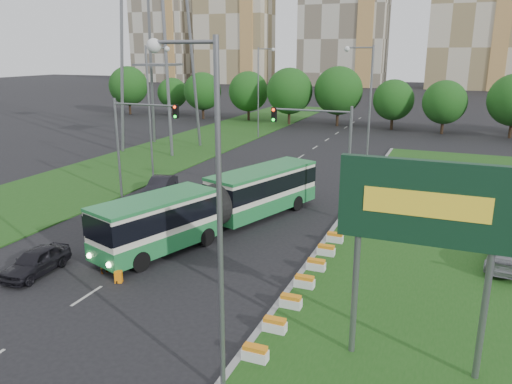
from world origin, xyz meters
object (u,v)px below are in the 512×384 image
at_px(shopping_trolley, 118,277).
at_px(articulated_bus, 216,203).
at_px(traffic_mast_left, 134,133).
at_px(car_left_near, 36,261).
at_px(pedestrian, 104,260).
at_px(car_median, 505,256).
at_px(billboard, 425,212).
at_px(car_left_far, 161,186).
at_px(traffic_mast_median, 327,144).

bearing_deg(shopping_trolley, articulated_bus, 59.66).
bearing_deg(traffic_mast_left, car_left_near, -77.15).
bearing_deg(shopping_trolley, car_left_near, 166.16).
relative_size(pedestrian, shopping_trolley, 2.48).
bearing_deg(car_median, car_left_near, 31.09).
distance_m(articulated_bus, shopping_trolley, 9.25).
relative_size(billboard, traffic_mast_left, 1.00).
bearing_deg(billboard, pedestrian, 171.23).
bearing_deg(articulated_bus, shopping_trolley, -78.48).
height_order(traffic_mast_left, car_left_near, traffic_mast_left).
bearing_deg(car_left_far, car_median, -25.89).
relative_size(car_left_near, car_median, 0.93).
bearing_deg(traffic_mast_left, shopping_trolley, -59.00).
xyz_separation_m(car_median, shopping_trolley, (-18.61, -9.17, -0.49)).
height_order(articulated_bus, shopping_trolley, articulated_bus).
distance_m(traffic_mast_median, traffic_mast_left, 15.19).
height_order(billboard, car_left_near, billboard).
bearing_deg(car_left_far, pedestrian, -82.34).
xyz_separation_m(articulated_bus, car_median, (17.41, 0.12, -1.03)).
xyz_separation_m(billboard, shopping_trolley, (-14.70, 1.82, -5.85)).
relative_size(car_left_far, car_median, 1.03).
distance_m(traffic_mast_median, shopping_trolley, 16.70).
distance_m(traffic_mast_left, pedestrian, 14.83).
height_order(traffic_mast_median, shopping_trolley, traffic_mast_median).
bearing_deg(car_median, traffic_mast_median, -15.73).
xyz_separation_m(articulated_bus, car_left_far, (-8.04, 5.84, -1.07)).
bearing_deg(shopping_trolley, traffic_mast_left, 98.21).
distance_m(car_left_far, shopping_trolley, 16.39).
bearing_deg(car_median, shopping_trolley, 34.31).
height_order(car_left_near, shopping_trolley, car_left_near).
bearing_deg(traffic_mast_median, car_left_far, 177.14).
height_order(traffic_mast_median, car_left_far, traffic_mast_median).
height_order(traffic_mast_median, pedestrian, traffic_mast_median).
bearing_deg(traffic_mast_median, articulated_bus, -139.59).
bearing_deg(traffic_mast_left, articulated_bus, -24.39).
bearing_deg(car_left_near, traffic_mast_left, 99.92).
relative_size(car_median, pedestrian, 2.88).
bearing_deg(pedestrian, traffic_mast_median, -17.49).
height_order(articulated_bus, car_left_far, articulated_bus).
bearing_deg(car_left_far, billboard, -51.00).
height_order(billboard, car_median, billboard).
bearing_deg(pedestrian, billboard, -83.63).
height_order(billboard, car_left_far, billboard).
bearing_deg(shopping_trolley, car_left_far, 91.89).
xyz_separation_m(car_left_far, pedestrian, (5.42, -14.22, 0.02)).
distance_m(billboard, pedestrian, 17.18).
bearing_deg(pedestrian, shopping_trolley, -100.13).
height_order(articulated_bus, car_left_near, articulated_bus).
bearing_deg(traffic_mast_left, traffic_mast_median, 3.77).
xyz_separation_m(car_left_near, car_median, (23.35, 9.92, 0.09)).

